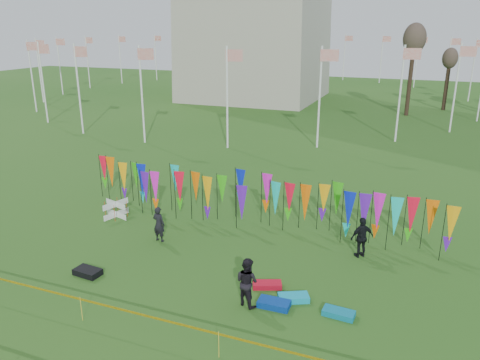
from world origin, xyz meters
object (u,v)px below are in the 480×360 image
at_px(kite_bag_black, 88,272).
at_px(person_left, 159,224).
at_px(kite_bag_turquoise, 294,298).
at_px(kite_bag_teal, 339,313).
at_px(person_right, 362,237).
at_px(box_kite, 116,209).
at_px(person_mid, 247,282).
at_px(kite_bag_red, 267,285).
at_px(kite_bag_blue, 274,304).

bearing_deg(kite_bag_black, person_left, 74.29).
relative_size(kite_bag_turquoise, kite_bag_black, 1.02).
bearing_deg(kite_bag_black, kite_bag_teal, 5.21).
xyz_separation_m(person_right, kite_bag_black, (-9.91, -5.60, -0.78)).
bearing_deg(kite_bag_teal, person_right, 88.98).
relative_size(box_kite, person_left, 0.53).
distance_m(person_mid, kite_bag_red, 1.60).
distance_m(person_left, kite_bag_black, 3.97).
bearing_deg(box_kite, person_mid, -28.55).
distance_m(box_kite, kite_bag_black, 5.92).
bearing_deg(person_left, kite_bag_black, 81.34).
distance_m(person_left, kite_bag_teal, 9.25).
relative_size(kite_bag_black, kite_bag_teal, 1.00).
relative_size(kite_bag_red, kite_bag_teal, 1.02).
bearing_deg(person_right, kite_bag_teal, 50.18).
distance_m(kite_bag_blue, kite_bag_teal, 2.25).
xyz_separation_m(kite_bag_black, kite_bag_teal, (9.83, 0.90, -0.02)).
bearing_deg(kite_bag_black, person_right, 29.47).
distance_m(box_kite, kite_bag_teal, 13.10).
xyz_separation_m(person_mid, kite_bag_red, (0.32, 1.34, -0.81)).
distance_m(person_right, kite_bag_red, 4.91).
xyz_separation_m(kite_bag_turquoise, kite_bag_teal, (1.69, -0.35, -0.01)).
height_order(kite_bag_red, kite_bag_teal, kite_bag_teal).
bearing_deg(person_right, person_left, -27.08).
relative_size(person_mid, kite_bag_black, 1.69).
bearing_deg(kite_bag_teal, person_mid, -171.23).
height_order(person_left, person_mid, person_mid).
height_order(person_mid, kite_bag_red, person_mid).
relative_size(person_right, kite_bag_black, 1.68).
xyz_separation_m(box_kite, kite_bag_red, (9.44, -3.62, -0.35)).
distance_m(kite_bag_turquoise, kite_bag_black, 8.23).
height_order(box_kite, kite_bag_teal, box_kite).
bearing_deg(kite_bag_turquoise, kite_bag_black, -171.32).
xyz_separation_m(person_mid, person_right, (3.26, 5.19, -0.01)).
distance_m(kite_bag_red, kite_bag_black, 7.18).
relative_size(person_left, kite_bag_turquoise, 1.54).
height_order(person_left, kite_bag_turquoise, person_left).
relative_size(kite_bag_turquoise, kite_bag_teal, 1.02).
bearing_deg(kite_bag_red, person_left, 161.18).
height_order(person_left, kite_bag_red, person_left).
bearing_deg(kite_bag_red, kite_bag_black, -165.90).
height_order(person_left, person_right, person_right).
bearing_deg(person_mid, box_kite, -7.28).
relative_size(person_right, kite_bag_turquoise, 1.65).
relative_size(kite_bag_turquoise, kite_bag_blue, 0.97).
xyz_separation_m(person_mid, kite_bag_teal, (3.18, 0.49, -0.80)).
relative_size(person_mid, kite_bag_turquoise, 1.66).
height_order(kite_bag_red, kite_bag_black, kite_bag_black).
bearing_deg(person_mid, kite_bag_turquoise, -129.36).
height_order(box_kite, person_mid, person_mid).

